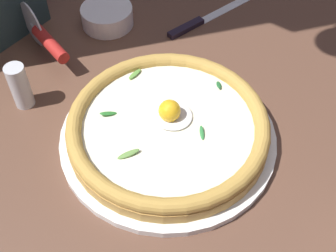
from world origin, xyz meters
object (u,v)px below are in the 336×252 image
at_px(side_bowl, 107,16).
at_px(pizza, 168,126).
at_px(table_knife, 199,22).
at_px(pizza_cutter, 44,37).
at_px(pepper_shaker, 20,86).

bearing_deg(side_bowl, pizza, 159.50).
bearing_deg(table_knife, pizza_cutter, 66.13).
xyz_separation_m(side_bowl, table_knife, (-0.12, -0.13, -0.02)).
bearing_deg(side_bowl, table_knife, -131.81).
bearing_deg(pizza, pepper_shaker, 29.43).
relative_size(side_bowl, table_knife, 0.46).
bearing_deg(pizza, pizza_cutter, 5.39).
bearing_deg(pepper_shaker, pizza_cutter, -51.53).
distance_m(pizza, table_knife, 0.30).
xyz_separation_m(side_bowl, pizza_cutter, (0.00, 0.14, 0.02)).
distance_m(side_bowl, table_knife, 0.18).
distance_m(pizza, pizza_cutter, 0.30).
height_order(pizza, side_bowl, pizza).
xyz_separation_m(table_knife, pepper_shaker, (0.04, 0.37, 0.04)).
xyz_separation_m(pizza, side_bowl, (0.29, -0.11, -0.01)).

